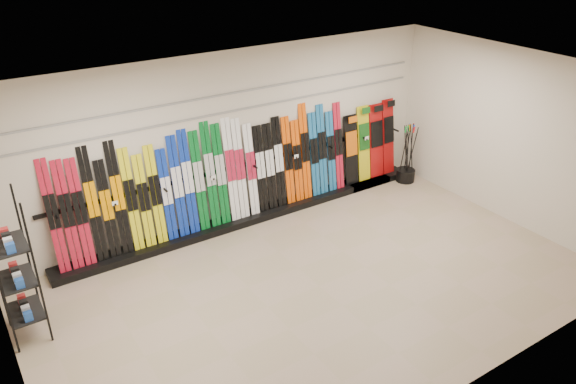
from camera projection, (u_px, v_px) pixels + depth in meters
floor at (319, 286)px, 8.24m from camera, size 8.00×8.00×0.00m
back_wall at (234, 139)px, 9.44m from camera, size 8.00×0.00×8.00m
left_wall at (0, 294)px, 5.61m from camera, size 0.00×5.00×5.00m
right_wall at (511, 137)px, 9.54m from camera, size 0.00×5.00×5.00m
ceiling at (325, 87)px, 6.90m from camera, size 8.00×8.00×0.00m
ski_rack_base at (254, 216)px, 10.03m from camera, size 8.00×0.40×0.12m
skis at (214, 178)px, 9.35m from camera, size 5.36×0.30×1.82m
snowboards at (370, 143)px, 11.07m from camera, size 1.24×0.23×1.51m
accessory_rack at (15, 269)px, 6.89m from camera, size 0.40×0.60×1.99m
pole_bin at (405, 175)px, 11.42m from camera, size 0.38×0.38×0.25m
ski_poles at (408, 153)px, 11.21m from camera, size 0.30×0.25×1.18m
slatwall_rail_0 at (233, 111)px, 9.20m from camera, size 7.60×0.02×0.03m
slatwall_rail_1 at (232, 93)px, 9.07m from camera, size 7.60×0.02×0.03m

